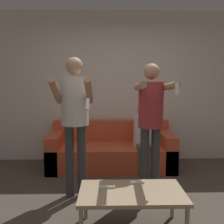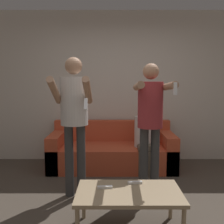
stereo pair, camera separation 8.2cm
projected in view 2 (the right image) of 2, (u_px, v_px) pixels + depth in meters
ground_plane at (125, 215)px, 2.88m from camera, size 14.00×14.00×0.00m
wall_back at (120, 87)px, 4.78m from camera, size 6.40×0.06×2.70m
couch at (112, 152)px, 4.46m from camera, size 2.06×0.87×0.76m
person_standing_left at (74, 110)px, 3.22m from camera, size 0.46×0.67×1.75m
person_standing_right at (150, 115)px, 3.22m from camera, size 0.43×0.70×1.68m
person_seated at (144, 134)px, 4.22m from camera, size 0.32×0.54×1.12m
coffee_table at (129, 195)px, 2.52m from camera, size 1.01×0.59×0.41m
remote_near at (105, 187)px, 2.58m from camera, size 0.15×0.05×0.02m
remote_far at (135, 182)px, 2.70m from camera, size 0.15×0.05×0.02m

